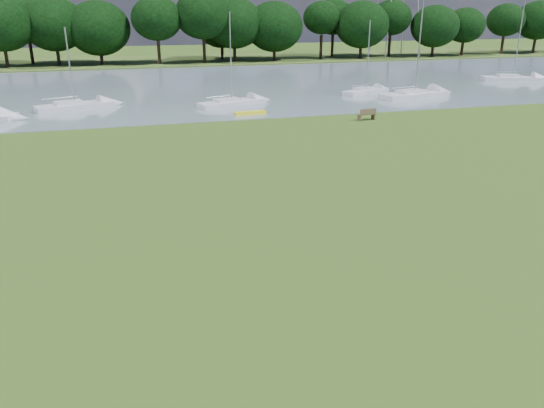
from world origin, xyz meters
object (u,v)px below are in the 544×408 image
object	(u,v)px
sailboat_5	(512,77)
sailboat_3	(414,93)
sailboat_6	(231,101)
sailboat_2	(366,90)
kayak	(250,113)
riverbank_bench	(367,114)
sailboat_7	(74,104)

from	to	relation	value
sailboat_5	sailboat_3	bearing A→B (deg)	-135.47
sailboat_6	sailboat_2	bearing A→B (deg)	-8.12
kayak	sailboat_6	bearing A→B (deg)	95.88
kayak	sailboat_2	size ratio (longest dim) A/B	0.37
sailboat_2	sailboat_5	xyz separation A→B (m)	(21.70, 4.26, 0.06)
riverbank_bench	sailboat_5	bearing A→B (deg)	22.42
sailboat_2	sailboat_6	bearing A→B (deg)	167.51
kayak	sailboat_5	world-z (taller)	sailboat_5
sailboat_3	sailboat_7	distance (m)	32.86
riverbank_bench	sailboat_7	xyz separation A→B (m)	(-23.39, 11.40, 0.01)
sailboat_3	sailboat_6	distance (m)	18.76
riverbank_bench	sailboat_3	bearing A→B (deg)	34.38
sailboat_2	sailboat_3	size ratio (longest dim) A/B	0.71
sailboat_3	sailboat_5	xyz separation A→B (m)	(18.04, 7.87, -0.01)
kayak	sailboat_5	size ratio (longest dim) A/B	0.30
sailboat_6	sailboat_7	bearing A→B (deg)	152.31
kayak	sailboat_2	xyz separation A→B (m)	(14.39, 7.76, 0.27)
riverbank_bench	sailboat_7	size ratio (longest dim) A/B	0.23
sailboat_3	sailboat_6	size ratio (longest dim) A/B	1.25
sailboat_6	riverbank_bench	bearing A→B (deg)	-64.62
sailboat_2	sailboat_6	size ratio (longest dim) A/B	0.89
kayak	riverbank_bench	bearing A→B (deg)	-31.01
sailboat_5	sailboat_6	size ratio (longest dim) A/B	1.12
sailboat_3	sailboat_7	bearing A→B (deg)	162.40
riverbank_bench	sailboat_5	world-z (taller)	sailboat_5
sailboat_3	sailboat_5	distance (m)	19.68
sailboat_5	sailboat_6	xyz separation A→B (m)	(-36.79, -7.31, -0.07)
riverbank_bench	sailboat_2	world-z (taller)	sailboat_2
kayak	sailboat_3	distance (m)	18.52
sailboat_2	sailboat_7	distance (m)	29.12
sailboat_2	kayak	bearing A→B (deg)	-175.61
sailboat_7	sailboat_2	bearing A→B (deg)	-16.94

